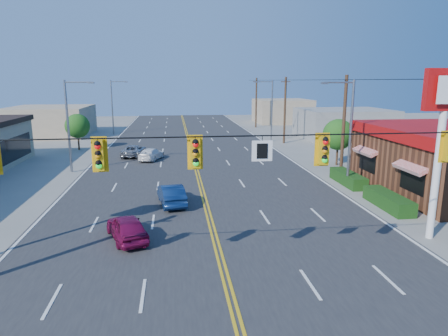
{
  "coord_description": "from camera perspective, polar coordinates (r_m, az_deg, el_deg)",
  "views": [
    {
      "loc": [
        -1.93,
        -13.85,
        7.92
      ],
      "look_at": [
        1.34,
        12.03,
        2.2
      ],
      "focal_mm": 32.0,
      "sensor_mm": 36.0,
      "label": 1
    }
  ],
  "objects": [
    {
      "name": "tree_west",
      "position": [
        49.38,
        -20.21,
        5.65
      ],
      "size": [
        2.8,
        2.8,
        4.2
      ],
      "color": "#47301E",
      "rests_on": "ground"
    },
    {
      "name": "tree_kfc_rear",
      "position": [
        39.35,
        16.01,
        4.61
      ],
      "size": [
        2.94,
        2.94,
        4.41
      ],
      "color": "#47301E",
      "rests_on": "ground"
    },
    {
      "name": "streetlight_nw",
      "position": [
        62.58,
        -15.52,
        8.8
      ],
      "size": [
        2.55,
        0.25,
        8.0
      ],
      "color": "gray",
      "rests_on": "ground"
    },
    {
      "name": "kfc_pylon",
      "position": [
        22.12,
        28.78,
        5.99
      ],
      "size": [
        2.2,
        0.36,
        8.5
      ],
      "color": "white",
      "rests_on": "ground"
    },
    {
      "name": "car_silver",
      "position": [
        43.43,
        -12.75,
        2.38
      ],
      "size": [
        2.54,
        4.64,
        1.23
      ],
      "primitive_type": "imported",
      "rotation": [
        0.0,
        0.0,
        3.03
      ],
      "color": "#A1A2A6",
      "rests_on": "ground"
    },
    {
      "name": "road",
      "position": [
        34.81,
        -3.83,
        -0.76
      ],
      "size": [
        20.0,
        120.0,
        0.06
      ],
      "primitive_type": "cube",
      "color": "#2D2D30",
      "rests_on": "ground"
    },
    {
      "name": "bld_west_far",
      "position": [
        64.7,
        -23.53,
        6.18
      ],
      "size": [
        11.0,
        12.0,
        4.2
      ],
      "primitive_type": "cube",
      "color": "tan",
      "rests_on": "ground"
    },
    {
      "name": "utility_pole_near",
      "position": [
        35.04,
        16.71,
        5.75
      ],
      "size": [
        0.28,
        0.28,
        8.4
      ],
      "primitive_type": "cylinder",
      "color": "#47301E",
      "rests_on": "ground"
    },
    {
      "name": "streetlight_sw",
      "position": [
        37.09,
        -21.12,
        6.27
      ],
      "size": [
        2.55,
        0.25,
        8.0
      ],
      "color": "gray",
      "rests_on": "ground"
    },
    {
      "name": "streetlight_se",
      "position": [
        30.81,
        17.33,
        5.46
      ],
      "size": [
        2.55,
        0.25,
        8.0
      ],
      "color": "gray",
      "rests_on": "ground"
    },
    {
      "name": "bld_east_mid",
      "position": [
        59.23,
        16.77,
        6.1
      ],
      "size": [
        12.0,
        10.0,
        4.0
      ],
      "primitive_type": "cube",
      "color": "gray",
      "rests_on": "ground"
    },
    {
      "name": "signal_span",
      "position": [
        14.3,
        0.25,
        0.12
      ],
      "size": [
        24.32,
        0.34,
        9.0
      ],
      "color": "#47301E",
      "rests_on": "ground"
    },
    {
      "name": "streetlight_ne",
      "position": [
        53.5,
        6.65,
        8.63
      ],
      "size": [
        2.55,
        0.25,
        8.0
      ],
      "color": "gray",
      "rests_on": "ground"
    },
    {
      "name": "ground",
      "position": [
        16.07,
        0.67,
        -17.15
      ],
      "size": [
        160.0,
        160.0,
        0.0
      ],
      "primitive_type": "plane",
      "color": "gray",
      "rests_on": "ground"
    },
    {
      "name": "utility_pole_far",
      "position": [
        69.41,
        4.62,
        9.25
      ],
      "size": [
        0.28,
        0.28,
        8.4
      ],
      "primitive_type": "cylinder",
      "color": "#47301E",
      "rests_on": "ground"
    },
    {
      "name": "car_white",
      "position": [
        41.16,
        -10.36,
        1.9
      ],
      "size": [
        2.83,
        4.37,
        1.18
      ],
      "primitive_type": "imported",
      "rotation": [
        0.0,
        0.0,
        2.83
      ],
      "color": "white",
      "rests_on": "ground"
    },
    {
      "name": "bld_east_far",
      "position": [
        78.9,
        8.29,
        8.08
      ],
      "size": [
        10.0,
        10.0,
        4.4
      ],
      "primitive_type": "cube",
      "color": "tan",
      "rests_on": "ground"
    },
    {
      "name": "utility_pole_mid",
      "position": [
        51.95,
        8.69,
        8.12
      ],
      "size": [
        0.28,
        0.28,
        8.4
      ],
      "primitive_type": "cylinder",
      "color": "#47301E",
      "rests_on": "ground"
    },
    {
      "name": "car_blue",
      "position": [
        26.12,
        -7.52,
        -3.87
      ],
      "size": [
        2.01,
        4.2,
        1.33
      ],
      "primitive_type": "imported",
      "rotation": [
        0.0,
        0.0,
        3.3
      ],
      "color": "navy",
      "rests_on": "ground"
    },
    {
      "name": "car_magenta",
      "position": [
        20.89,
        -13.69,
        -8.39
      ],
      "size": [
        2.69,
        4.06,
        1.28
      ],
      "primitive_type": "imported",
      "rotation": [
        0.0,
        0.0,
        3.48
      ],
      "color": "maroon",
      "rests_on": "ground"
    }
  ]
}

